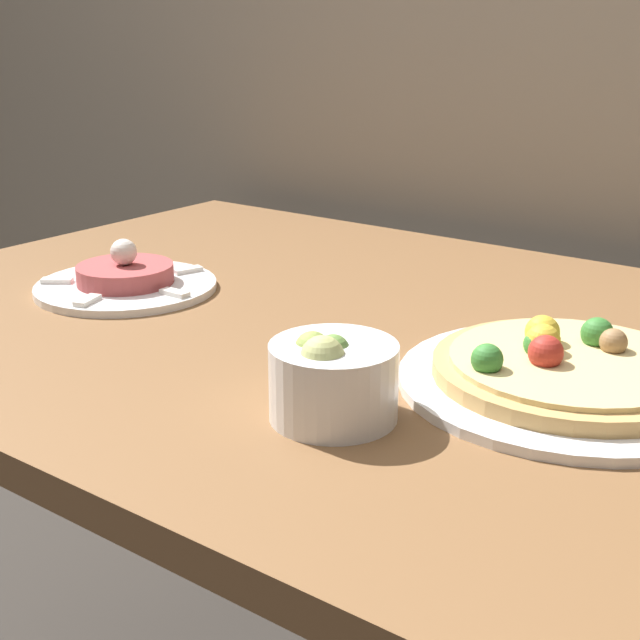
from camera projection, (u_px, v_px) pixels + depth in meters
name	position (u px, v px, depth m)	size (l,w,h in m)	color
dining_table	(426.00, 412.00, 1.02)	(1.48, 0.89, 0.75)	brown
pizza_plate	(569.00, 372.00, 0.86)	(0.33, 0.33, 0.06)	white
tartare_plate	(126.00, 280.00, 1.17)	(0.24, 0.24, 0.07)	white
small_bowl	(332.00, 379.00, 0.79)	(0.12, 0.12, 0.08)	white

